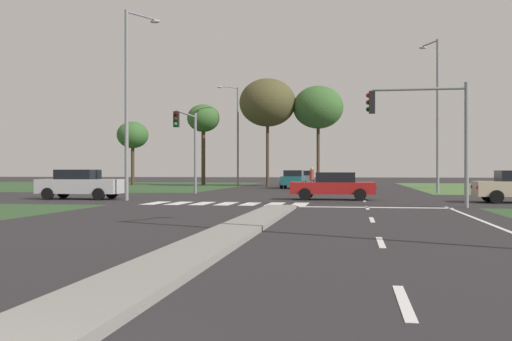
{
  "coord_description": "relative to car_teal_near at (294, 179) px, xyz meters",
  "views": [
    {
      "loc": [
        2.9,
        -2.75,
        1.58
      ],
      "look_at": [
        -1.85,
        26.67,
        1.56
      ],
      "focal_mm": 42.15,
      "sensor_mm": 36.0,
      "label": 1
    }
  ],
  "objects": [
    {
      "name": "lane_dash_second",
      "position": [
        5.68,
        -38.69,
        -0.8
      ],
      "size": [
        0.14,
        2.0,
        0.01
      ],
      "primitive_type": "cube",
      "color": "silver",
      "rests_on": "ground"
    },
    {
      "name": "treeline_third",
      "position": [
        -3.03,
        5.24,
        7.27
      ],
      "size": [
        5.44,
        5.44,
        10.41
      ],
      "color": "#423323",
      "rests_on": "ground"
    },
    {
      "name": "crosswalk_bar_fourth",
      "position": [
        -0.77,
        -24.47,
        -0.8
      ],
      "size": [
        0.7,
        2.8,
        0.01
      ],
      "primitive_type": "cube",
      "color": "silver",
      "rests_on": "ground"
    },
    {
      "name": "treeline_near",
      "position": [
        -17.82,
        8.31,
        4.44
      ],
      "size": [
        3.31,
        3.31,
        6.71
      ],
      "color": "#423323",
      "rests_on": "ground"
    },
    {
      "name": "street_lamp_fourth",
      "position": [
        -6.68,
        8.18,
        4.82
      ],
      "size": [
        1.89,
        1.95,
        10.09
      ],
      "color": "gray",
      "rests_on": "ground"
    },
    {
      "name": "car_red_third",
      "position": [
        4.08,
        -19.88,
        -0.05
      ],
      "size": [
        4.48,
        1.95,
        1.46
      ],
      "rotation": [
        0.0,
        0.0,
        1.57
      ],
      "color": "#A31919",
      "rests_on": "ground"
    },
    {
      "name": "car_teal_near",
      "position": [
        0.0,
        0.0,
        0.0
      ],
      "size": [
        2.0,
        4.64,
        1.57
      ],
      "rotation": [
        0.0,
        0.0,
        3.14
      ],
      "color": "#19565B",
      "rests_on": "ground"
    },
    {
      "name": "crosswalk_bar_seventh",
      "position": [
        2.68,
        -24.47,
        -0.8
      ],
      "size": [
        0.7,
        2.8,
        0.01
      ],
      "primitive_type": "cube",
      "color": "silver",
      "rests_on": "ground"
    },
    {
      "name": "lane_dash_fifth",
      "position": [
        5.68,
        -20.69,
        -0.8
      ],
      "size": [
        0.14,
        2.0,
        0.01
      ],
      "primitive_type": "cube",
      "color": "silver",
      "rests_on": "ground"
    },
    {
      "name": "traffic_signal_far_left",
      "position": [
        -5.42,
        -14.43,
        2.95
      ],
      "size": [
        0.32,
        4.78,
        5.42
      ],
      "color": "gray",
      "rests_on": "ground"
    },
    {
      "name": "crosswalk_bar_sixth",
      "position": [
        1.53,
        -24.47,
        -0.8
      ],
      "size": [
        0.7,
        2.8,
        0.01
      ],
      "primitive_type": "cube",
      "color": "silver",
      "rests_on": "ground"
    },
    {
      "name": "crosswalk_bar_near",
      "position": [
        -4.22,
        -24.47,
        -0.8
      ],
      "size": [
        0.7,
        2.8,
        0.01
      ],
      "primitive_type": "cube",
      "color": "silver",
      "rests_on": "ground"
    },
    {
      "name": "street_lamp_third",
      "position": [
        10.83,
        -8.84,
        5.09
      ],
      "size": [
        1.18,
        2.11,
        10.67
      ],
      "color": "gray",
      "rests_on": "ground"
    },
    {
      "name": "median_island_far",
      "position": [
        2.18,
        5.73,
        -0.73
      ],
      "size": [
        1.2,
        36.0,
        0.14
      ],
      "primitive_type": "cube",
      "color": "#ADA89E",
      "rests_on": "ground"
    },
    {
      "name": "lane_dash_near",
      "position": [
        5.68,
        -44.69,
        -0.8
      ],
      "size": [
        0.14,
        2.0,
        0.01
      ],
      "primitive_type": "cube",
      "color": "silver",
      "rests_on": "ground"
    },
    {
      "name": "treeline_second",
      "position": [
        -10.46,
        9.48,
        6.15
      ],
      "size": [
        3.41,
        3.41,
        8.52
      ],
      "color": "#423323",
      "rests_on": "ground"
    },
    {
      "name": "pedestrian_at_median",
      "position": [
        2.04,
        -6.79,
        0.34
      ],
      "size": [
        0.34,
        0.34,
        1.67
      ],
      "rotation": [
        0.0,
        0.0,
        2.56
      ],
      "color": "#335184",
      "rests_on": "median_island_far"
    },
    {
      "name": "lane_dash_third",
      "position": [
        5.68,
        -32.69,
        -0.8
      ],
      "size": [
        0.14,
        2.0,
        0.01
      ],
      "primitive_type": "cube",
      "color": "silver",
      "rests_on": "ground"
    },
    {
      "name": "crosswalk_bar_fifth",
      "position": [
        0.38,
        -24.47,
        -0.8
      ],
      "size": [
        0.7,
        2.8,
        0.01
      ],
      "primitive_type": "cube",
      "color": "silver",
      "rests_on": "ground"
    },
    {
      "name": "median_island_near",
      "position": [
        2.18,
        -38.27,
        -0.73
      ],
      "size": [
        1.2,
        22.0,
        0.14
      ],
      "primitive_type": "cube",
      "color": "gray",
      "rests_on": "ground"
    },
    {
      "name": "crosswalk_bar_second",
      "position": [
        -3.07,
        -24.47,
        -0.8
      ],
      "size": [
        0.7,
        2.8,
        0.01
      ],
      "primitive_type": "cube",
      "color": "silver",
      "rests_on": "ground"
    },
    {
      "name": "street_lamp_second",
      "position": [
        -6.45,
        -22.13,
        4.71
      ],
      "size": [
        1.32,
        2.05,
        9.92
      ],
      "color": "gray",
      "rests_on": "ground"
    },
    {
      "name": "car_silver_fifth",
      "position": [
        -9.54,
        -21.42,
        0.02
      ],
      "size": [
        4.52,
        1.98,
        1.61
      ],
      "rotation": [
        0.0,
        0.0,
        -1.57
      ],
      "color": "#B7B7BC",
      "rests_on": "ground"
    },
    {
      "name": "ground_plane",
      "position": [
        2.18,
        -19.27,
        -0.8
      ],
      "size": [
        200.0,
        200.0,
        0.0
      ],
      "primitive_type": "plane",
      "color": "#282628"
    },
    {
      "name": "car_grey_second",
      "position": [
        -0.22,
        13.99,
        -0.02
      ],
      "size": [
        2.04,
        4.55,
        1.53
      ],
      "rotation": [
        0.0,
        0.0,
        3.14
      ],
      "color": "slate",
      "rests_on": "ground"
    },
    {
      "name": "grass_verge_far_left",
      "position": [
        -23.32,
        5.23,
        -0.8
      ],
      "size": [
        35.0,
        35.0,
        0.01
      ],
      "primitive_type": "cube",
      "color": "#2D4C28",
      "rests_on": "ground"
    },
    {
      "name": "stop_bar_near",
      "position": [
        5.98,
        -26.27,
        -0.8
      ],
      "size": [
        6.4,
        0.5,
        0.01
      ],
      "primitive_type": "cube",
      "color": "silver",
      "rests_on": "ground"
    },
    {
      "name": "traffic_signal_near_right",
      "position": [
        8.22,
        -25.87,
        2.81
      ],
      "size": [
        4.24,
        0.32,
        5.26
      ],
      "color": "gray",
      "rests_on": "ground"
    },
    {
      "name": "treeline_fourth",
      "position": [
        1.81,
        5.68,
        6.78
      ],
      "size": [
        4.82,
        4.82,
        9.66
      ],
      "color": "#423323",
      "rests_on": "ground"
    },
    {
      "name": "crosswalk_bar_third",
      "position": [
        -1.92,
        -24.47,
        -0.8
      ],
      "size": [
        0.7,
        2.8,
        0.01
      ],
      "primitive_type": "cube",
      "color": "silver",
      "rests_on": "ground"
    },
    {
      "name": "lane_dash_fourth",
      "position": [
        5.68,
        -26.69,
        -0.8
      ],
      "size": [
        0.14,
        2.0,
        0.01
      ],
      "primitive_type": "cube",
      "color": "silver",
      "rests_on": "ground"
    }
  ]
}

